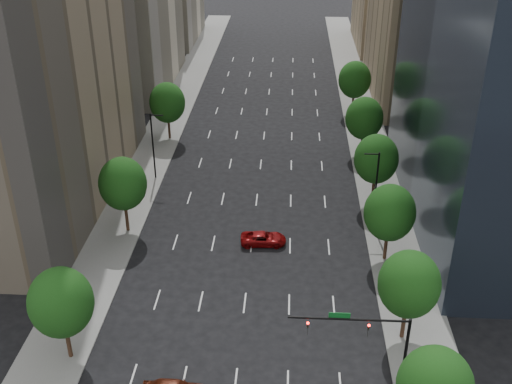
# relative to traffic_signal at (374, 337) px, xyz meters

# --- Properties ---
(sidewalk_left) EXTENTS (6.00, 200.00, 0.15)m
(sidewalk_left) POSITION_rel_traffic_signal_xyz_m (-26.03, 30.00, -5.10)
(sidewalk_left) COLOR slate
(sidewalk_left) RESTS_ON ground
(sidewalk_right) EXTENTS (6.00, 200.00, 0.15)m
(sidewalk_right) POSITION_rel_traffic_signal_xyz_m (4.97, 30.00, -5.10)
(sidewalk_right) COLOR slate
(sidewalk_right) RESTS_ON ground
(parking_tan_right) EXTENTS (14.00, 30.00, 30.00)m
(parking_tan_right) POSITION_rel_traffic_signal_xyz_m (14.47, 70.00, 9.83)
(parking_tan_right) COLOR #8C7759
(parking_tan_right) RESTS_ON ground
(filler_right) EXTENTS (14.00, 26.00, 16.00)m
(filler_right) POSITION_rel_traffic_signal_xyz_m (14.47, 103.00, 2.83)
(filler_right) COLOR #8C7759
(filler_right) RESTS_ON ground
(tree_right_1) EXTENTS (5.20, 5.20, 8.75)m
(tree_right_1) POSITION_rel_traffic_signal_xyz_m (3.47, 6.00, 0.58)
(tree_right_1) COLOR #382316
(tree_right_1) RESTS_ON ground
(tree_right_2) EXTENTS (5.20, 5.20, 8.61)m
(tree_right_2) POSITION_rel_traffic_signal_xyz_m (3.47, 18.00, 0.43)
(tree_right_2) COLOR #382316
(tree_right_2) RESTS_ON ground
(tree_right_3) EXTENTS (5.20, 5.20, 8.89)m
(tree_right_3) POSITION_rel_traffic_signal_xyz_m (3.47, 30.00, 0.72)
(tree_right_3) COLOR #382316
(tree_right_3) RESTS_ON ground
(tree_right_4) EXTENTS (5.20, 5.20, 8.46)m
(tree_right_4) POSITION_rel_traffic_signal_xyz_m (3.47, 44.00, 0.29)
(tree_right_4) COLOR #382316
(tree_right_4) RESTS_ON ground
(tree_right_5) EXTENTS (5.20, 5.20, 8.75)m
(tree_right_5) POSITION_rel_traffic_signal_xyz_m (3.47, 60.00, 0.58)
(tree_right_5) COLOR #382316
(tree_right_5) RESTS_ON ground
(tree_left_0) EXTENTS (5.20, 5.20, 8.75)m
(tree_left_0) POSITION_rel_traffic_signal_xyz_m (-24.53, 2.00, 0.58)
(tree_left_0) COLOR #382316
(tree_left_0) RESTS_ON ground
(tree_left_1) EXTENTS (5.20, 5.20, 8.97)m
(tree_left_1) POSITION_rel_traffic_signal_xyz_m (-24.53, 22.00, 0.79)
(tree_left_1) COLOR #382316
(tree_left_1) RESTS_ON ground
(tree_left_2) EXTENTS (5.20, 5.20, 8.68)m
(tree_left_2) POSITION_rel_traffic_signal_xyz_m (-24.53, 48.00, 0.50)
(tree_left_2) COLOR #382316
(tree_left_2) RESTS_ON ground
(streetlight_rn) EXTENTS (1.70, 0.20, 9.00)m
(streetlight_rn) POSITION_rel_traffic_signal_xyz_m (2.91, 25.00, -0.33)
(streetlight_rn) COLOR black
(streetlight_rn) RESTS_ON ground
(streetlight_ln) EXTENTS (1.70, 0.20, 9.00)m
(streetlight_ln) POSITION_rel_traffic_signal_xyz_m (-23.96, 35.00, -0.33)
(streetlight_ln) COLOR black
(streetlight_ln) RESTS_ON ground
(traffic_signal) EXTENTS (9.12, 0.40, 7.38)m
(traffic_signal) POSITION_rel_traffic_signal_xyz_m (0.00, 0.00, 0.00)
(traffic_signal) COLOR black
(traffic_signal) RESTS_ON ground
(car_red_far) EXTENTS (5.04, 2.56, 1.36)m
(car_red_far) POSITION_rel_traffic_signal_xyz_m (-9.25, 20.20, -4.49)
(car_red_far) COLOR maroon
(car_red_far) RESTS_ON ground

